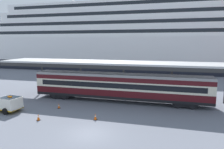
# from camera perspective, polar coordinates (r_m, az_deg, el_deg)

# --- Properties ---
(ground_plane) EXTENTS (400.00, 400.00, 0.00)m
(ground_plane) POSITION_cam_1_polar(r_m,az_deg,el_deg) (21.11, -6.12, -15.41)
(ground_plane) COLOR slate
(cruise_ship) EXTENTS (144.44, 28.61, 28.98)m
(cruise_ship) POSITION_cam_1_polar(r_m,az_deg,el_deg) (72.47, 20.62, 8.94)
(cruise_ship) COLOR black
(cruise_ship) RESTS_ON ground
(platform_canopy) EXTENTS (36.51, 5.87, 5.78)m
(platform_canopy) POSITION_cam_1_polar(r_m,az_deg,el_deg) (30.78, 2.11, 2.92)
(platform_canopy) COLOR #B6B6B6
(platform_canopy) RESTS_ON ground
(train_carriage) EXTENTS (25.35, 2.81, 4.11)m
(train_carriage) POSITION_cam_1_polar(r_m,az_deg,el_deg) (30.85, 1.90, -3.10)
(train_carriage) COLOR black
(train_carriage) RESTS_ON ground
(service_truck) EXTENTS (5.40, 2.73, 2.02)m
(service_truck) POSITION_cam_1_polar(r_m,az_deg,el_deg) (30.12, -26.74, -6.91)
(service_truck) COLOR silver
(service_truck) RESTS_ON ground
(traffic_cone_near) EXTENTS (0.36, 0.36, 0.63)m
(traffic_cone_near) POSITION_cam_1_polar(r_m,az_deg,el_deg) (29.07, -14.02, -8.17)
(traffic_cone_near) COLOR black
(traffic_cone_near) RESTS_ON ground
(traffic_cone_mid) EXTENTS (0.36, 0.36, 0.75)m
(traffic_cone_mid) POSITION_cam_1_polar(r_m,az_deg,el_deg) (25.38, -19.10, -10.73)
(traffic_cone_mid) COLOR black
(traffic_cone_mid) RESTS_ON ground
(traffic_cone_far) EXTENTS (0.36, 0.36, 0.76)m
(traffic_cone_far) POSITION_cam_1_polar(r_m,az_deg,el_deg) (24.27, -4.49, -11.16)
(traffic_cone_far) COLOR black
(traffic_cone_far) RESTS_ON ground
(quay_bollard) EXTENTS (0.48, 0.48, 0.96)m
(quay_bollard) POSITION_cam_1_polar(r_m,az_deg,el_deg) (30.13, -24.19, -7.68)
(quay_bollard) COLOR black
(quay_bollard) RESTS_ON ground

